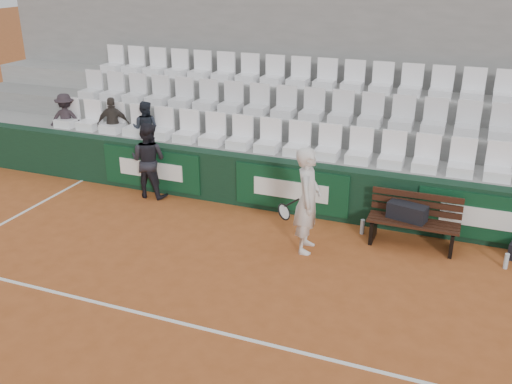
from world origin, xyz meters
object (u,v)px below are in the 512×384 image
bench_left (412,234)px  water_bottle_far (506,261)px  tennis_player (308,200)px  spectator_b (111,104)px  water_bottle_near (362,227)px  ball_kid (149,160)px  spectator_a (64,100)px  spectator_c (144,108)px  sports_bag_left (407,212)px

bench_left → water_bottle_far: 1.51m
tennis_player → spectator_b: bearing=159.3°
water_bottle_near → spectator_b: 6.00m
ball_kid → spectator_a: spectator_a is taller
water_bottle_far → spectator_b: spectator_b is taller
ball_kid → spectator_c: 1.29m
sports_bag_left → spectator_a: 7.87m
water_bottle_near → ball_kid: (-4.38, 0.14, 0.64)m
spectator_c → water_bottle_near: bearing=158.8°
bench_left → spectator_a: spectator_a is taller
water_bottle_near → ball_kid: size_ratio=0.18×
spectator_b → tennis_player: bearing=134.9°
sports_bag_left → ball_kid: (-5.13, 0.23, 0.18)m
water_bottle_far → tennis_player: bearing=-170.3°
spectator_c → ball_kid: bearing=113.1°
water_bottle_near → spectator_a: size_ratio=0.23×
bench_left → sports_bag_left: size_ratio=2.34×
bench_left → spectator_b: size_ratio=1.25×
sports_bag_left → spectator_c: bearing=169.4°
bench_left → sports_bag_left: 0.39m
sports_bag_left → tennis_player: 1.74m
sports_bag_left → water_bottle_far: bearing=-10.2°
sports_bag_left → ball_kid: ball_kid is taller
water_bottle_far → bench_left: bearing=170.8°
bench_left → sports_bag_left: (-0.12, 0.05, 0.36)m
water_bottle_near → ball_kid: 4.43m
bench_left → tennis_player: tennis_player is taller
sports_bag_left → spectator_c: size_ratio=0.54×
spectator_a → water_bottle_near: bearing=147.8°
bench_left → sports_bag_left: bearing=158.0°
tennis_player → ball_kid: size_ratio=1.16×
bench_left → ball_kid: (-5.25, 0.28, 0.55)m
water_bottle_near → spectator_c: (-4.92, 0.96, 1.46)m
ball_kid → water_bottle_far: bearing=174.2°
water_bottle_near → spectator_a: 7.20m
ball_kid → water_bottle_near: bearing=176.8°
bench_left → water_bottle_far: size_ratio=5.85×
sports_bag_left → spectator_a: spectator_a is taller
water_bottle_near → water_bottle_far: (2.35, -0.38, -0.01)m
water_bottle_far → spectator_c: (-7.27, 1.35, 1.47)m
sports_bag_left → spectator_b: 6.64m
sports_bag_left → spectator_a: bearing=172.2°
spectator_b → spectator_a: bearing=-24.4°
water_bottle_near → spectator_b: bearing=170.5°
sports_bag_left → spectator_b: spectator_b is taller
water_bottle_near → spectator_c: bearing=168.9°
sports_bag_left → tennis_player: (-1.50, -0.82, 0.30)m
ball_kid → spectator_a: bearing=-19.0°
sports_bag_left → spectator_c: 5.85m
sports_bag_left → water_bottle_far: (1.61, -0.29, -0.46)m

